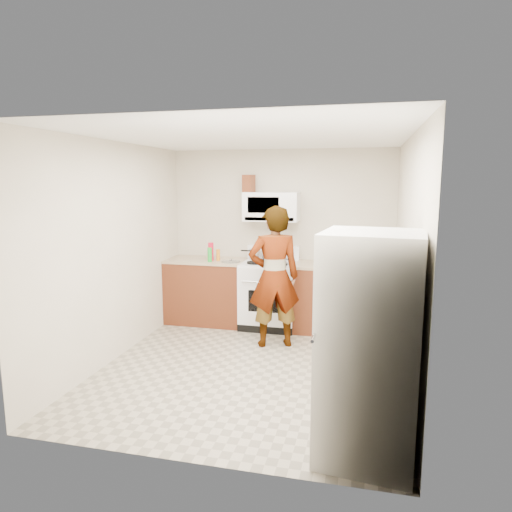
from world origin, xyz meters
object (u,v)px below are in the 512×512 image
(kettle, at_px, (342,257))
(saucepan, at_px, (258,254))
(microwave, at_px, (272,207))
(person, at_px, (274,277))
(gas_range, at_px, (269,293))
(fridge, at_px, (369,347))

(kettle, distance_m, saucepan, 1.20)
(microwave, relative_size, person, 0.43)
(gas_range, relative_size, saucepan, 4.91)
(microwave, xyz_separation_m, person, (0.21, -0.86, -0.82))
(kettle, xyz_separation_m, saucepan, (-1.20, 0.05, -0.01))
(person, distance_m, fridge, 2.42)
(person, bearing_deg, gas_range, -94.65)
(microwave, relative_size, fridge, 0.45)
(microwave, height_order, kettle, microwave)
(fridge, bearing_deg, kettle, 103.17)
(gas_range, height_order, kettle, gas_range)
(person, distance_m, kettle, 1.16)
(microwave, relative_size, saucepan, 3.30)
(person, height_order, fridge, person)
(gas_range, xyz_separation_m, microwave, (0.00, 0.13, 1.21))
(gas_range, distance_m, fridge, 3.19)
(gas_range, height_order, microwave, microwave)
(person, bearing_deg, microwave, -96.96)
(microwave, bearing_deg, person, -76.19)
(gas_range, xyz_separation_m, kettle, (1.00, 0.11, 0.54))
(gas_range, relative_size, person, 0.64)
(microwave, bearing_deg, fridge, -65.79)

